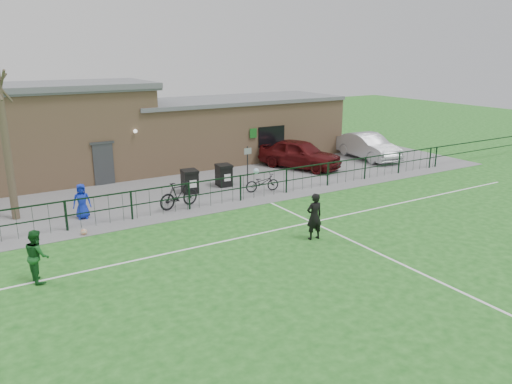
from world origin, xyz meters
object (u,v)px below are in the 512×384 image
wheelie_bin_left (190,182)px  sign_post (248,166)px  bare_tree (6,146)px  spectator_child (82,201)px  bicycle_d (179,195)px  car_silver (368,146)px  wheelie_bin_right (224,176)px  bicycle_e (262,183)px  outfield_player (37,256)px  car_maroon (300,154)px  ball_ground (84,232)px

wheelie_bin_left → sign_post: (2.98, -0.35, 0.49)m
bare_tree → spectator_child: bearing=-30.2°
bare_tree → bicycle_d: 6.97m
car_silver → wheelie_bin_right: bearing=-169.1°
wheelie_bin_right → sign_post: 1.28m
car_silver → bicycle_e: car_silver is taller
spectator_child → outfield_player: bearing=-102.4°
wheelie_bin_right → spectator_child: 7.35m
bare_tree → wheelie_bin_right: bare_tree is taller
bicycle_e → outfield_player: outfield_player is taller
wheelie_bin_left → car_maroon: car_maroon is taller
spectator_child → ball_ground: (-0.40, -1.91, -0.62)m
bare_tree → wheelie_bin_left: bare_tree is taller
ball_ground → bicycle_e: bearing=10.1°
sign_post → car_maroon: size_ratio=0.41×
wheelie_bin_left → sign_post: 3.04m
bicycle_e → car_silver: bearing=-62.0°
sign_post → ball_ground: 9.11m
bare_tree → car_maroon: (15.07, 1.36, -2.16)m
car_silver → bare_tree: bearing=-171.4°
sign_post → bare_tree: bearing=177.5°
wheelie_bin_right → outfield_player: (-9.60, -6.59, 0.27)m
spectator_child → ball_ground: 2.05m
bare_tree → car_silver: bare_tree is taller
spectator_child → ball_ground: spectator_child is taller
sign_post → ball_ground: sign_post is taller
outfield_player → ball_ground: size_ratio=6.68×
wheelie_bin_left → bicycle_e: wheelie_bin_left is taller
car_maroon → outfield_player: (-15.14, -7.83, -0.05)m
wheelie_bin_right → car_silver: 10.70m
bare_tree → ball_ground: (1.93, -3.27, -2.88)m
car_maroon → car_silver: car_maroon is taller
wheelie_bin_right → ball_ground: (-7.60, -3.40, -0.40)m
wheelie_bin_left → spectator_child: size_ratio=0.71×
wheelie_bin_left → spectator_child: bearing=-160.3°
car_maroon → spectator_child: car_maroon is taller
bicycle_d → outfield_player: outfield_player is taller
bicycle_e → bicycle_d: bearing=105.2°
car_silver → sign_post: bearing=-165.1°
wheelie_bin_left → ball_ground: (-5.65, -3.16, -0.41)m
wheelie_bin_left → ball_ground: bearing=-144.5°
bare_tree → car_silver: bearing=3.4°
car_maroon → spectator_child: (-12.74, -2.73, -0.11)m
sign_post → car_silver: 9.76m
car_maroon → car_silver: bearing=-26.0°
sign_post → outfield_player: sign_post is taller
car_silver → spectator_child: size_ratio=3.31×
spectator_child → bicycle_d: bearing=2.6°
wheelie_bin_left → spectator_child: spectator_child is taller
car_maroon → bicycle_d: size_ratio=2.52×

